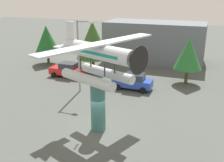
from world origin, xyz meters
name	(u,v)px	position (x,y,z in m)	size (l,w,h in m)	color
ground_plane	(98,129)	(0.00, 0.00, 0.00)	(140.00, 140.00, 0.00)	#4C514C
display_pedestal	(98,106)	(0.00, 0.00, 1.97)	(1.10, 1.10, 3.94)	#386B66
floatplane_monument	(98,59)	(0.12, -0.05, 5.61)	(7.18, 10.05, 4.00)	silver
car_near_red	(67,70)	(-8.68, 10.73, 0.88)	(4.20, 2.02, 1.76)	red
car_mid_blue	(133,81)	(0.06, 9.32, 0.88)	(4.20, 2.02, 1.76)	#2847B7
streetlight_primary	(80,51)	(-4.81, 6.81, 4.31)	(1.84, 0.28, 7.37)	gray
storefront_building	(154,42)	(-0.34, 22.00, 2.89)	(14.21, 6.22, 5.78)	slate
tree_west	(47,40)	(-14.24, 15.06, 3.51)	(3.52, 3.52, 5.47)	brown
tree_east	(93,40)	(-6.59, 13.80, 4.15)	(4.21, 4.21, 6.50)	brown
tree_center_back	(188,54)	(5.22, 13.24, 3.44)	(3.12, 3.12, 5.19)	brown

